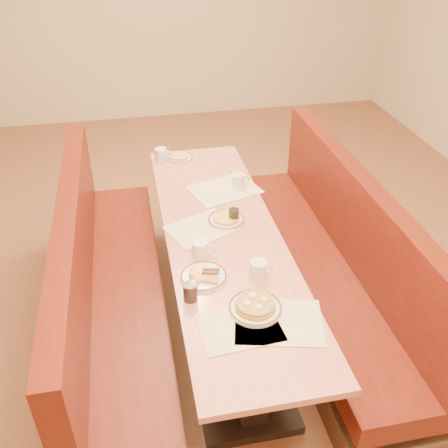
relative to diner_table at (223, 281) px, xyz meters
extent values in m
plane|color=#9E6647|center=(0.00, 0.00, -0.37)|extent=(8.00, 8.00, 0.00)
cube|color=beige|center=(0.00, 4.00, 1.03)|extent=(6.00, 0.04, 2.80)
cube|color=black|center=(0.00, 0.00, -0.34)|extent=(0.55, 1.88, 0.06)
cube|color=black|center=(0.00, 0.00, -0.02)|extent=(0.15, 1.75, 0.71)
cube|color=#E9886C|center=(0.00, 0.00, 0.36)|extent=(0.70, 2.50, 0.04)
cube|color=#4C3326|center=(-0.68, 0.00, -0.27)|extent=(0.55, 2.50, 0.20)
cube|color=#611C10|center=(-0.68, 0.00, 0.00)|extent=(0.55, 2.50, 0.16)
cube|color=#611C10|center=(-0.89, 0.00, 0.38)|extent=(0.12, 2.50, 0.60)
cube|color=#4C3326|center=(0.68, 0.00, -0.27)|extent=(0.55, 2.50, 0.20)
cube|color=#611C10|center=(0.68, 0.00, 0.00)|extent=(0.55, 2.50, 0.16)
cube|color=#611C10|center=(0.89, 0.00, 0.38)|extent=(0.12, 2.50, 0.60)
cube|color=#FEF2C7|center=(-0.08, -0.79, 0.38)|extent=(0.41, 0.32, 0.00)
cube|color=#FEF2C7|center=(0.12, -0.79, 0.38)|extent=(0.49, 0.41, 0.00)
cube|color=#FEF2C7|center=(-0.12, 0.09, 0.38)|extent=(0.49, 0.43, 0.00)
cube|color=#FEF2C7|center=(0.12, 0.54, 0.38)|extent=(0.54, 0.47, 0.00)
cylinder|color=silver|center=(0.03, -0.69, 0.38)|extent=(0.28, 0.28, 0.02)
torus|color=brown|center=(0.03, -0.69, 0.39)|extent=(0.27, 0.27, 0.01)
cylinder|color=#AF8D3E|center=(0.03, -0.69, 0.40)|extent=(0.21, 0.21, 0.02)
cylinder|color=#AF8D3E|center=(0.03, -0.69, 0.42)|extent=(0.19, 0.19, 0.02)
cylinder|color=beige|center=(0.07, -0.68, 0.43)|extent=(0.04, 0.04, 0.01)
cylinder|color=beige|center=(0.02, -0.64, 0.43)|extent=(0.04, 0.04, 0.01)
cylinder|color=beige|center=(-0.02, -0.69, 0.43)|extent=(0.04, 0.04, 0.01)
cylinder|color=beige|center=(0.03, -0.73, 0.43)|extent=(0.04, 0.04, 0.01)
cylinder|color=silver|center=(-0.18, -0.39, 0.38)|extent=(0.26, 0.26, 0.02)
torus|color=brown|center=(-0.18, -0.39, 0.39)|extent=(0.26, 0.26, 0.01)
ellipsoid|color=yellow|center=(-0.23, -0.39, 0.41)|extent=(0.06, 0.06, 0.04)
ellipsoid|color=yellow|center=(-0.22, -0.43, 0.41)|extent=(0.06, 0.06, 0.03)
ellipsoid|color=yellow|center=(-0.23, -0.35, 0.41)|extent=(0.05, 0.05, 0.03)
cylinder|color=brown|center=(-0.15, -0.38, 0.40)|extent=(0.09, 0.04, 0.02)
cylinder|color=brown|center=(-0.14, -0.36, 0.40)|extent=(0.09, 0.04, 0.02)
cube|color=gold|center=(-0.15, -0.44, 0.40)|extent=(0.09, 0.08, 0.02)
cylinder|color=silver|center=(0.05, 0.14, 0.38)|extent=(0.24, 0.24, 0.02)
torus|color=brown|center=(0.05, 0.14, 0.39)|extent=(0.24, 0.24, 0.01)
cylinder|color=#ECBF53|center=(0.05, 0.14, 0.40)|extent=(0.17, 0.17, 0.02)
ellipsoid|color=yellow|center=(0.02, 0.16, 0.41)|extent=(0.05, 0.05, 0.03)
cylinder|color=silver|center=(-0.13, 1.10, 0.38)|extent=(0.21, 0.21, 0.02)
torus|color=brown|center=(-0.13, 1.10, 0.39)|extent=(0.21, 0.21, 0.01)
cylinder|color=#ECBF53|center=(-0.13, 1.10, 0.40)|extent=(0.15, 0.15, 0.02)
ellipsoid|color=yellow|center=(-0.16, 1.12, 0.41)|extent=(0.04, 0.04, 0.02)
cylinder|color=silver|center=(0.11, -0.43, 0.43)|extent=(0.09, 0.09, 0.10)
torus|color=silver|center=(0.16, -0.43, 0.43)|extent=(0.07, 0.02, 0.07)
cylinder|color=black|center=(0.11, -0.43, 0.47)|extent=(0.08, 0.08, 0.01)
cylinder|color=silver|center=(-0.17, -0.19, 0.43)|extent=(0.10, 0.10, 0.10)
torus|color=silver|center=(-0.12, -0.20, 0.43)|extent=(0.07, 0.03, 0.07)
cylinder|color=black|center=(-0.17, -0.19, 0.47)|extent=(0.08, 0.08, 0.01)
cylinder|color=silver|center=(0.23, 0.57, 0.42)|extent=(0.09, 0.09, 0.10)
torus|color=silver|center=(0.27, 0.58, 0.42)|extent=(0.07, 0.02, 0.07)
cylinder|color=black|center=(0.23, 0.57, 0.47)|extent=(0.08, 0.08, 0.01)
cylinder|color=silver|center=(-0.27, 1.10, 0.43)|extent=(0.09, 0.09, 0.10)
torus|color=silver|center=(-0.23, 1.09, 0.43)|extent=(0.07, 0.03, 0.07)
cylinder|color=black|center=(-0.27, 1.10, 0.47)|extent=(0.08, 0.08, 0.01)
cylinder|color=black|center=(-0.28, -0.55, 0.43)|extent=(0.07, 0.07, 0.10)
cylinder|color=silver|center=(-0.28, -0.55, 0.43)|extent=(0.07, 0.07, 0.10)
cylinder|color=black|center=(0.10, 0.13, 0.42)|extent=(0.06, 0.06, 0.09)
cylinder|color=silver|center=(0.10, 0.13, 0.42)|extent=(0.07, 0.07, 0.09)
camera|label=1|loc=(-0.49, -2.48, 2.13)|focal=40.00mm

